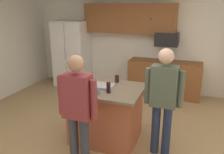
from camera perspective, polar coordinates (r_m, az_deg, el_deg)
floor at (r=4.24m, az=-0.94°, el=-14.96°), size 7.04×7.04×0.00m
back_wall at (r=6.35m, az=8.14°, el=8.39°), size 6.40×0.10×2.60m
cabinet_run_upper at (r=6.19m, az=4.25°, el=14.11°), size 2.40×0.38×0.75m
cabinet_run_lower at (r=6.14m, az=12.65°, el=-0.32°), size 1.80×0.63×0.90m
refrigerator at (r=6.74m, az=-9.73°, el=5.58°), size 0.92×0.76×1.85m
microwave_over_range at (r=5.94m, az=13.31°, el=8.97°), size 0.56×0.40×0.32m
kitchen_island at (r=4.02m, az=-1.48°, el=-8.95°), size 1.22×0.98×0.95m
person_guest_left at (r=3.17m, az=-8.43°, el=-7.23°), size 0.57×0.22×1.66m
person_elder_center at (r=3.53m, az=12.48°, el=-4.57°), size 0.57×0.22×1.68m
glass_stout_tall at (r=4.18m, az=-5.46°, el=-0.07°), size 0.07×0.07×0.14m
mug_blue_stoneware at (r=3.56m, az=-4.12°, el=-3.51°), size 0.13×0.09×0.09m
tumbler_amber at (r=4.09m, az=1.21°, el=-0.45°), size 0.07×0.07×0.13m
glass_short_whisky at (r=3.60m, az=-0.87°, el=-2.63°), size 0.06×0.06×0.17m
serving_tray at (r=3.87m, az=-2.84°, el=-2.17°), size 0.44×0.30×0.04m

